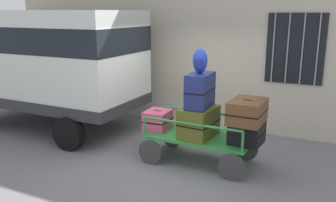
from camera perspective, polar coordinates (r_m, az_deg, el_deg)
name	(u,v)px	position (r m, az deg, el deg)	size (l,w,h in m)	color
ground_plane	(175,158)	(7.07, 1.16, -9.02)	(40.00, 40.00, 0.00)	slate
building_wall	(218,24)	(8.69, 7.97, 12.13)	(12.00, 0.38, 5.00)	#BCB29E
van	(46,57)	(9.02, -18.81, 6.63)	(4.55, 2.17, 2.80)	silver
luggage_cart	(199,142)	(6.77, 4.93, -6.52)	(2.02, 1.02, 0.52)	#2D8438
cart_railing	(199,120)	(6.64, 5.01, -3.09)	(1.89, 0.88, 0.37)	#2D8438
suitcase_left_bottom	(158,120)	(7.05, -1.65, -3.01)	(0.48, 0.56, 0.37)	#CC4C72
suitcase_midleft_bottom	(199,122)	(6.62, 4.92, -3.36)	(0.60, 0.83, 0.56)	#4C5119
suitcase_midleft_middle	(200,90)	(6.50, 5.14, 1.72)	(0.41, 0.73, 0.63)	navy
suitcase_center_bottom	(247,133)	(6.44, 12.43, -4.93)	(0.59, 0.58, 0.40)	black
suitcase_center_middle	(247,111)	(6.28, 12.52, -1.60)	(0.57, 0.79, 0.40)	brown
backpack	(200,61)	(6.39, 5.11, 6.38)	(0.27, 0.22, 0.44)	navy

